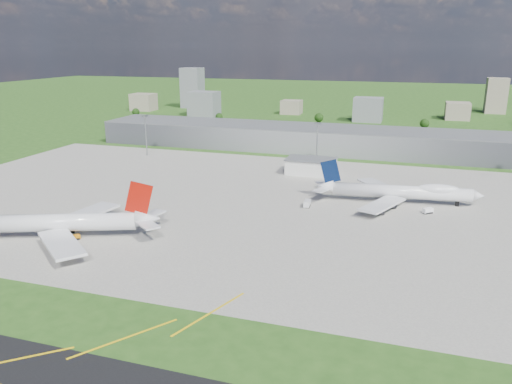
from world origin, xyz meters
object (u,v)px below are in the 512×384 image
(airliner_red_twin, at_px, (57,223))
(van_white_near, at_px, (307,204))
(van_white_far, at_px, (428,211))
(crash_tender, at_px, (8,223))
(tug_yellow, at_px, (75,237))
(airliner_blue_quad, at_px, (401,192))

(airliner_red_twin, bearing_deg, van_white_near, -162.19)
(van_white_far, bearing_deg, crash_tender, 163.23)
(airliner_red_twin, xyz_separation_m, crash_tender, (-26.37, 3.76, -3.96))
(crash_tender, height_order, tug_yellow, crash_tender)
(airliner_red_twin, bearing_deg, van_white_far, -172.51)
(tug_yellow, height_order, van_white_far, van_white_far)
(crash_tender, height_order, van_white_near, crash_tender)
(airliner_red_twin, relative_size, crash_tender, 10.47)
(airliner_red_twin, height_order, tug_yellow, airliner_red_twin)
(tug_yellow, xyz_separation_m, van_white_far, (122.44, 69.97, 0.27))
(airliner_blue_quad, height_order, van_white_near, airliner_blue_quad)
(airliner_red_twin, relative_size, tug_yellow, 19.73)
(tug_yellow, bearing_deg, van_white_near, -5.20)
(van_white_near, xyz_separation_m, van_white_far, (50.21, 6.51, -0.28))
(crash_tender, bearing_deg, tug_yellow, 19.06)
(airliner_red_twin, bearing_deg, airliner_blue_quad, -166.31)
(airliner_blue_quad, distance_m, van_white_far, 16.74)
(airliner_red_twin, relative_size, van_white_near, 12.63)
(van_white_near, distance_m, van_white_far, 50.63)
(van_white_near, bearing_deg, airliner_blue_quad, -68.85)
(van_white_near, bearing_deg, tug_yellow, 127.65)
(airliner_red_twin, xyz_separation_m, airliner_blue_quad, (117.87, 81.66, -0.38))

